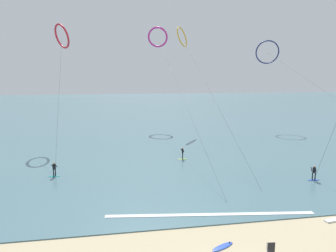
# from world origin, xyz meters

# --- Properties ---
(sea_water) EXTENTS (400.00, 200.00, 0.08)m
(sea_water) POSITION_xyz_m (0.00, 106.96, 0.04)
(sea_water) COLOR #476B75
(sea_water) RESTS_ON ground
(surfer_teal) EXTENTS (1.40, 0.72, 1.70)m
(surfer_teal) POSITION_xyz_m (-13.25, 21.70, 0.82)
(surfer_teal) COLOR teal
(surfer_teal) RESTS_ON ground
(surfer_cobalt) EXTENTS (1.40, 0.67, 1.70)m
(surfer_cobalt) POSITION_xyz_m (15.14, 15.28, 0.82)
(surfer_cobalt) COLOR #2647B7
(surfer_cobalt) RESTS_ON ground
(surfer_lime) EXTENTS (1.40, 0.62, 1.70)m
(surfer_lime) POSITION_xyz_m (2.91, 26.72, 0.82)
(surfer_lime) COLOR #8CC62D
(surfer_lime) RESTS_ON ground
(kite_amber) EXTENTS (3.86, 43.85, 22.30)m
(kite_amber) POSITION_xyz_m (8.87, 54.27, 20.04)
(kite_amber) COLOR orange
(kite_amber) RESTS_ON ground
(kite_crimson) EXTENTS (3.81, 24.43, 20.53)m
(kite_crimson) POSITION_xyz_m (-14.79, 43.82, 18.38)
(kite_crimson) COLOR red
(kite_crimson) RESTS_ON ground
(kite_navy) EXTENTS (5.46, 43.18, 19.61)m
(kite_navy) POSITION_xyz_m (28.34, 52.96, 16.96)
(kite_navy) COLOR navy
(kite_navy) RESTS_ON ground
(kite_magenta) EXTENTS (5.03, 51.79, 23.11)m
(kite_magenta) POSITION_xyz_m (4.49, 60.92, 20.70)
(kite_magenta) COLOR #CC288E
(kite_magenta) RESTS_ON ground
(surfboard_spare) EXTENTS (1.92, 1.35, 0.20)m
(surfboard_spare) POSITION_xyz_m (0.53, 3.87, 0.04)
(surfboard_spare) COLOR #2647B7
(surfboard_spare) RESTS_ON ground
(wave_crest_mid) EXTENTS (17.25, 2.81, 0.12)m
(wave_crest_mid) POSITION_xyz_m (1.22, 8.73, 0.06)
(wave_crest_mid) COLOR white
(wave_crest_mid) RESTS_ON ground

